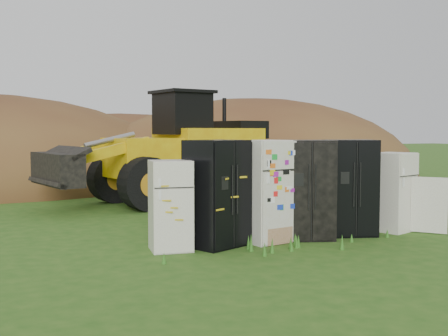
% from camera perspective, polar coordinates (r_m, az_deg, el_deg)
% --- Properties ---
extents(ground, '(120.00, 120.00, 0.00)m').
position_cam_1_polar(ground, '(10.94, 6.72, -7.22)').
color(ground, '#255015').
rests_on(ground, ground).
extents(fridge_leftmost, '(0.77, 0.75, 1.58)m').
position_cam_1_polar(fridge_leftmost, '(9.84, -5.45, -3.81)').
color(fridge_leftmost, silver).
rests_on(fridge_leftmost, ground).
extents(fridge_black_side, '(1.24, 1.14, 1.92)m').
position_cam_1_polar(fridge_black_side, '(10.13, -0.74, -2.59)').
color(fridge_black_side, black).
rests_on(fridge_black_side, ground).
extents(fridge_sticker, '(1.00, 0.95, 1.91)m').
position_cam_1_polar(fridge_sticker, '(10.59, 4.27, -2.34)').
color(fridge_sticker, silver).
rests_on(fridge_sticker, ground).
extents(fridge_dark_mid, '(1.18, 1.06, 1.91)m').
position_cam_1_polar(fridge_dark_mid, '(10.96, 8.41, -2.17)').
color(fridge_dark_mid, black).
rests_on(fridge_dark_mid, ground).
extents(fridge_black_right, '(1.15, 1.04, 1.91)m').
position_cam_1_polar(fridge_black_right, '(11.53, 12.66, -1.93)').
color(fridge_black_right, black).
rests_on(fridge_black_right, ground).
extents(fridge_open_door, '(0.93, 0.90, 1.63)m').
position_cam_1_polar(fridge_open_door, '(12.19, 16.81, -2.34)').
color(fridge_open_door, silver).
rests_on(fridge_open_door, ground).
extents(wheel_loader, '(7.13, 4.09, 3.24)m').
position_cam_1_polar(wheel_loader, '(15.98, -6.75, 2.13)').
color(wheel_loader, gold).
rests_on(wheel_loader, ground).
extents(dirt_mound_right, '(14.60, 10.71, 6.84)m').
position_cam_1_polar(dirt_mound_right, '(23.44, 3.24, -1.28)').
color(dirt_mound_right, '#4E2819').
rests_on(dirt_mound_right, ground).
extents(dirt_mound_back, '(16.72, 11.15, 5.85)m').
position_cam_1_polar(dirt_mound_back, '(28.28, -10.48, -0.45)').
color(dirt_mound_back, '#4E2819').
rests_on(dirt_mound_back, ground).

